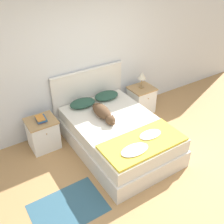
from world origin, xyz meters
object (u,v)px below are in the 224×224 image
(table_lamp, at_px, (142,76))
(bed, at_px, (118,136))
(pillow_left, at_px, (83,103))
(pillow_right, at_px, (106,96))
(nightstand_right, at_px, (141,100))
(book_stack, at_px, (41,119))
(dog, at_px, (103,112))
(nightstand_left, at_px, (43,134))

(table_lamp, bearing_deg, bed, -144.67)
(pillow_left, distance_m, pillow_right, 0.51)
(nightstand_right, xyz_separation_m, book_stack, (-2.16, -0.01, 0.31))
(dog, relative_size, table_lamp, 2.14)
(nightstand_right, bearing_deg, pillow_right, 176.05)
(nightstand_left, height_order, table_lamp, table_lamp)
(dog, bearing_deg, bed, -63.88)
(book_stack, relative_size, table_lamp, 0.71)
(nightstand_left, bearing_deg, table_lamp, 0.66)
(nightstand_right, bearing_deg, dog, -159.05)
(table_lamp, bearing_deg, pillow_left, 178.63)
(nightstand_left, xyz_separation_m, pillow_right, (1.34, 0.06, 0.32))
(pillow_left, height_order, table_lamp, table_lamp)
(nightstand_left, relative_size, dog, 0.78)
(pillow_right, distance_m, book_stack, 1.33)
(bed, distance_m, pillow_left, 0.90)
(pillow_right, height_order, table_lamp, table_lamp)
(nightstand_right, distance_m, dog, 1.35)
(pillow_left, bearing_deg, book_stack, -175.63)
(nightstand_left, bearing_deg, dog, -26.21)
(table_lamp, bearing_deg, dog, -158.04)
(book_stack, bearing_deg, pillow_left, 4.37)
(pillow_right, bearing_deg, nightstand_left, -177.57)
(bed, xyz_separation_m, table_lamp, (1.08, 0.77, 0.54))
(nightstand_right, bearing_deg, nightstand_left, 180.00)
(bed, xyz_separation_m, nightstand_right, (1.08, 0.74, 0.02))
(nightstand_right, height_order, table_lamp, table_lamp)
(nightstand_left, height_order, pillow_left, pillow_left)
(bed, bearing_deg, pillow_right, 72.12)
(nightstand_right, bearing_deg, table_lamp, 90.00)
(pillow_right, xyz_separation_m, table_lamp, (0.82, -0.03, 0.21))
(dog, bearing_deg, pillow_left, 103.17)
(pillow_left, relative_size, book_stack, 2.04)
(pillow_left, xyz_separation_m, pillow_right, (0.51, 0.00, 0.00))
(bed, height_order, nightstand_left, nightstand_left)
(pillow_left, bearing_deg, nightstand_left, -176.05)
(bed, xyz_separation_m, pillow_left, (-0.26, 0.80, 0.33))
(nightstand_left, height_order, nightstand_right, same)
(nightstand_left, xyz_separation_m, pillow_left, (0.82, 0.06, 0.32))
(bed, height_order, dog, dog)
(nightstand_left, height_order, book_stack, book_stack)
(nightstand_left, distance_m, dog, 1.11)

